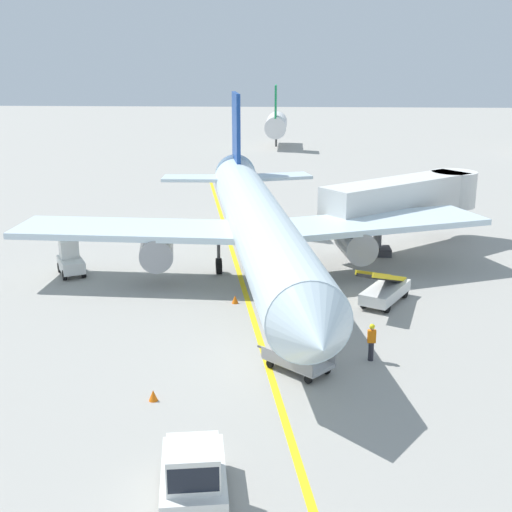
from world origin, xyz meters
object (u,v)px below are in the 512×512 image
at_px(ground_crew_marshaller, 371,341).
at_px(jet_bridge, 412,197).
at_px(safety_cone_nose_left, 235,299).
at_px(airliner, 258,224).
at_px(pushback_tug, 194,475).
at_px(safety_cone_nose_right, 153,395).
at_px(belt_loader_forward_hold, 385,289).
at_px(baggage_cart_loaded, 298,361).
at_px(baggage_tug_near_wing, 70,259).

bearing_deg(ground_crew_marshaller, jet_bridge, 76.14).
relative_size(ground_crew_marshaller, safety_cone_nose_left, 3.86).
bearing_deg(airliner, safety_cone_nose_left, -103.87).
relative_size(pushback_tug, safety_cone_nose_right, 8.74).
xyz_separation_m(airliner, ground_crew_marshaller, (5.50, -10.87, -2.51)).
relative_size(belt_loader_forward_hold, baggage_cart_loaded, 1.48).
bearing_deg(safety_cone_nose_left, baggage_tug_near_wing, 156.44).
relative_size(jet_bridge, baggage_cart_loaded, 3.40).
relative_size(airliner, jet_bridge, 3.07).
height_order(belt_loader_forward_hold, ground_crew_marshaller, belt_loader_forward_hold).
relative_size(jet_bridge, ground_crew_marshaller, 6.74).
bearing_deg(belt_loader_forward_hold, baggage_cart_loaded, -118.86).
bearing_deg(airliner, jet_bridge, 37.27).
xyz_separation_m(airliner, belt_loader_forward_hold, (6.97, -3.64, -2.64)).
relative_size(airliner, ground_crew_marshaller, 20.72).
bearing_deg(safety_cone_nose_right, airliner, 77.75).
xyz_separation_m(belt_loader_forward_hold, safety_cone_nose_left, (-7.97, -0.43, -0.56)).
bearing_deg(baggage_cart_loaded, belt_loader_forward_hold, 61.14).
relative_size(airliner, safety_cone_nose_right, 80.06).
distance_m(pushback_tug, safety_cone_nose_right, 6.74).
bearing_deg(jet_bridge, safety_cone_nose_left, -133.35).
distance_m(jet_bridge, safety_cone_nose_right, 26.49).
bearing_deg(jet_bridge, ground_crew_marshaller, -103.86).
height_order(baggage_tug_near_wing, belt_loader_forward_hold, belt_loader_forward_hold).
height_order(airliner, baggage_tug_near_wing, airliner).
bearing_deg(baggage_tug_near_wing, jet_bridge, 18.62).
xyz_separation_m(baggage_tug_near_wing, belt_loader_forward_hold, (18.33, -4.09, -0.15)).
height_order(airliner, baggage_cart_loaded, airliner).
distance_m(jet_bridge, pushback_tug, 30.95).
distance_m(baggage_tug_near_wing, baggage_cart_loaded, 18.55).
bearing_deg(baggage_tug_near_wing, ground_crew_marshaller, -33.88).
bearing_deg(ground_crew_marshaller, belt_loader_forward_hold, 78.51).
height_order(airliner, safety_cone_nose_left, airliner).
relative_size(airliner, pushback_tug, 9.16).
distance_m(belt_loader_forward_hold, baggage_cart_loaded, 9.64).
relative_size(airliner, baggage_cart_loaded, 10.44).
relative_size(jet_bridge, pushback_tug, 2.98).
relative_size(baggage_tug_near_wing, safety_cone_nose_right, 6.20).
bearing_deg(safety_cone_nose_left, ground_crew_marshaller, -46.29).
xyz_separation_m(airliner, baggage_tug_near_wing, (-11.36, 0.44, -2.49)).
height_order(airliner, pushback_tug, airliner).
xyz_separation_m(ground_crew_marshaller, safety_cone_nose_left, (-6.50, 6.80, -0.69)).
relative_size(baggage_tug_near_wing, safety_cone_nose_left, 6.20).
distance_m(jet_bridge, ground_crew_marshaller, 19.28).
distance_m(baggage_tug_near_wing, ground_crew_marshaller, 20.30).
distance_m(airliner, baggage_tug_near_wing, 11.64).
xyz_separation_m(safety_cone_nose_left, safety_cone_nose_right, (-2.25, -10.91, 0.00)).
relative_size(baggage_tug_near_wing, belt_loader_forward_hold, 0.55).
height_order(pushback_tug, ground_crew_marshaller, pushback_tug).
bearing_deg(belt_loader_forward_hold, safety_cone_nose_left, -176.94).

